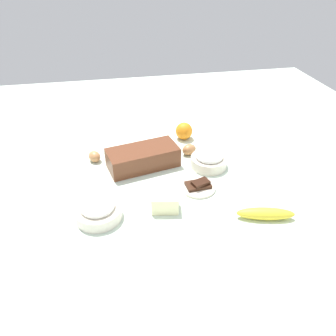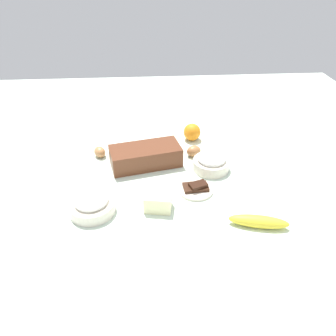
# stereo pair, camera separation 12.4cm
# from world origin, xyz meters

# --- Properties ---
(ground_plane) EXTENTS (2.40, 2.40, 0.02)m
(ground_plane) POSITION_xyz_m (0.00, 0.00, -0.01)
(ground_plane) COLOR silver
(loaf_pan) EXTENTS (0.30, 0.19, 0.08)m
(loaf_pan) POSITION_xyz_m (-0.09, 0.09, 0.04)
(loaf_pan) COLOR brown
(loaf_pan) RESTS_ON ground_plane
(flour_bowl) EXTENTS (0.15, 0.15, 0.07)m
(flour_bowl) POSITION_xyz_m (-0.27, -0.18, 0.03)
(flour_bowl) COLOR silver
(flour_bowl) RESTS_ON ground_plane
(sugar_bowl) EXTENTS (0.15, 0.15, 0.07)m
(sugar_bowl) POSITION_xyz_m (0.18, 0.04, 0.03)
(sugar_bowl) COLOR silver
(sugar_bowl) RESTS_ON ground_plane
(banana) EXTENTS (0.20, 0.09, 0.04)m
(banana) POSITION_xyz_m (0.27, -0.29, 0.02)
(banana) COLOR yellow
(banana) RESTS_ON ground_plane
(orange_fruit) EXTENTS (0.08, 0.08, 0.08)m
(orange_fruit) POSITION_xyz_m (0.13, 0.29, 0.04)
(orange_fruit) COLOR orange
(orange_fruit) RESTS_ON ground_plane
(butter_block) EXTENTS (0.10, 0.08, 0.06)m
(butter_block) POSITION_xyz_m (-0.05, -0.19, 0.03)
(butter_block) COLOR #F4EDB2
(butter_block) RESTS_ON ground_plane
(egg_near_butter) EXTENTS (0.07, 0.07, 0.05)m
(egg_near_butter) POSITION_xyz_m (-0.28, 0.17, 0.02)
(egg_near_butter) COLOR #BA7E4C
(egg_near_butter) RESTS_ON ground_plane
(egg_beside_bowl) EXTENTS (0.08, 0.07, 0.05)m
(egg_beside_bowl) POSITION_xyz_m (0.12, 0.15, 0.02)
(egg_beside_bowl) COLOR #AD7446
(egg_beside_bowl) RESTS_ON ground_plane
(chocolate_plate) EXTENTS (0.13, 0.13, 0.03)m
(chocolate_plate) POSITION_xyz_m (0.10, -0.10, 0.01)
(chocolate_plate) COLOR silver
(chocolate_plate) RESTS_ON ground_plane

